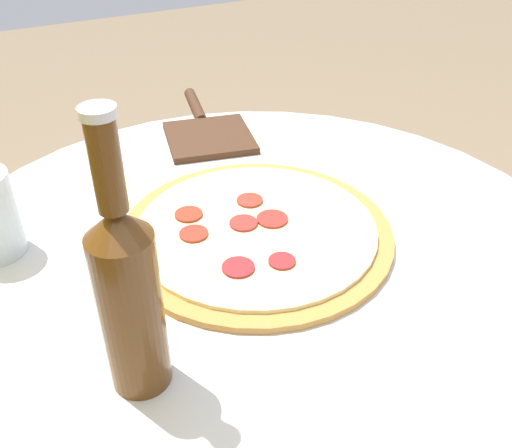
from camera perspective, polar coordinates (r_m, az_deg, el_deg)
The scene contains 4 objects.
table at distance 0.88m, azimuth 0.21°, elevation -11.60°, with size 0.91×0.91×0.75m.
pizza at distance 0.78m, azimuth -0.03°, elevation -0.74°, with size 0.38×0.38×0.02m.
beer_bottle at distance 0.54m, azimuth -12.63°, elevation -6.84°, with size 0.06×0.06×0.30m.
pizza_paddle at distance 1.06m, azimuth -5.00°, elevation 9.29°, with size 0.30×0.18×0.02m.
Camera 1 is at (-0.54, 0.27, 1.22)m, focal length 40.00 mm.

